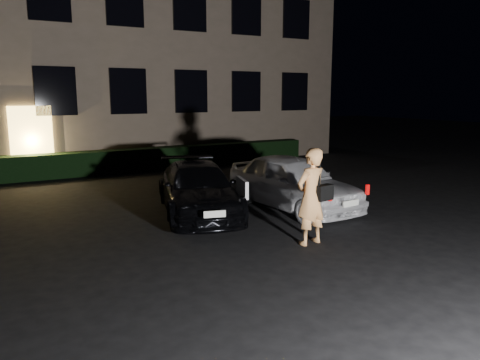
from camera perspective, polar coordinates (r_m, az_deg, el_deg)
ground at (r=9.09m, az=7.90°, el=-8.33°), size 80.00×80.00×0.00m
building at (r=22.61m, az=-16.90°, el=17.90°), size 20.00×8.11×12.00m
hedge at (r=18.24m, az=-12.71°, el=2.39°), size 15.00×0.70×0.85m
sedan at (r=11.51m, az=-5.14°, el=-1.09°), size 2.83×4.55×1.23m
hatch at (r=12.03m, az=6.43°, el=-0.20°), size 1.89×4.19×1.40m
man at (r=9.17m, az=8.67°, el=-1.99°), size 0.84×0.56×1.90m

